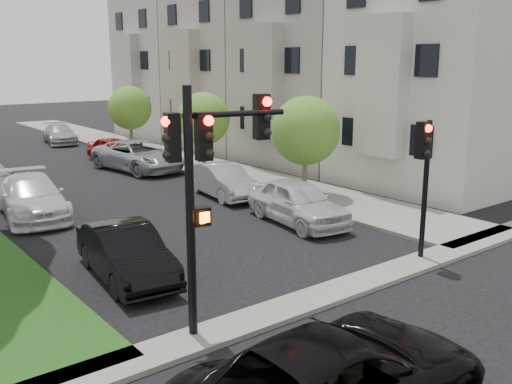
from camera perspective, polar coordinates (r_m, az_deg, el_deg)
ground at (r=12.88m, az=14.19°, el=-12.73°), size 140.00×140.00×0.00m
sidewalk_right at (r=35.30m, az=-10.44°, el=3.95°), size 3.50×44.00×0.12m
sidewalk_cross at (r=14.03m, az=7.68°, el=-9.95°), size 60.00×1.00×0.12m
house_a at (r=26.45m, az=18.20°, el=15.51°), size 7.70×7.55×15.97m
house_b at (r=31.31m, az=6.36°, el=15.58°), size 7.70×7.55×15.97m
house_c at (r=37.06m, az=-2.04°, el=15.24°), size 7.70×7.55×15.97m
house_d at (r=43.34m, az=-8.08°, el=14.81°), size 7.70×7.55×15.97m
small_tree_a at (r=22.95m, az=4.99°, el=6.11°), size 2.77×2.77×4.15m
small_tree_b at (r=28.86m, az=-5.27°, el=7.29°), size 2.65×2.65×3.97m
small_tree_c at (r=36.08m, az=-12.50°, el=8.21°), size 2.66×2.66×4.00m
traffic_signal_main at (r=11.12m, az=-5.04°, el=2.54°), size 2.48×0.70×5.07m
traffic_signal_secondary at (r=16.05m, az=16.45°, el=2.62°), size 0.50×0.40×3.95m
car_cross_near at (r=9.28m, az=8.08°, el=-17.97°), size 5.44×2.54×1.51m
car_parked_0 at (r=19.62m, az=4.20°, el=-1.01°), size 2.38×4.67×1.52m
car_parked_1 at (r=23.46m, az=-3.32°, el=1.14°), size 1.93×4.28×1.36m
car_parked_2 at (r=29.68m, az=-11.68°, el=3.58°), size 3.32×5.84×1.54m
car_parked_3 at (r=32.51m, az=-14.01°, el=4.12°), size 1.96×4.13×1.36m
car_parked_4 at (r=40.88m, az=-19.02°, el=5.51°), size 2.62×4.72×1.29m
car_parked_5 at (r=15.05m, az=-12.87°, el=-5.95°), size 1.96×4.39×1.40m
car_parked_6 at (r=21.92m, az=-21.48°, el=-0.47°), size 2.80×5.30×1.47m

